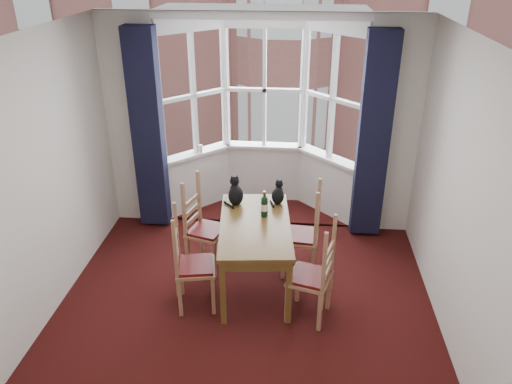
# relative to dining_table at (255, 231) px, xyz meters

# --- Properties ---
(floor) EXTENTS (4.50, 4.50, 0.00)m
(floor) POSITION_rel_dining_table_xyz_m (-0.07, -0.81, -0.69)
(floor) COLOR black
(floor) RESTS_ON ground
(ceiling) EXTENTS (4.50, 4.50, 0.00)m
(ceiling) POSITION_rel_dining_table_xyz_m (-0.07, -0.81, 2.11)
(ceiling) COLOR white
(ceiling) RESTS_ON floor
(wall_left) EXTENTS (0.00, 4.50, 4.50)m
(wall_left) POSITION_rel_dining_table_xyz_m (-2.07, -0.81, 0.71)
(wall_left) COLOR silver
(wall_left) RESTS_ON floor
(wall_right) EXTENTS (0.00, 4.50, 4.50)m
(wall_right) POSITION_rel_dining_table_xyz_m (1.93, -0.81, 0.71)
(wall_right) COLOR silver
(wall_right) RESTS_ON floor
(wall_back_pier_left) EXTENTS (0.70, 0.12, 2.80)m
(wall_back_pier_left) POSITION_rel_dining_table_xyz_m (-1.72, 1.44, 0.71)
(wall_back_pier_left) COLOR silver
(wall_back_pier_left) RESTS_ON floor
(wall_back_pier_right) EXTENTS (0.70, 0.12, 2.80)m
(wall_back_pier_right) POSITION_rel_dining_table_xyz_m (1.58, 1.44, 0.71)
(wall_back_pier_right) COLOR silver
(wall_back_pier_right) RESTS_ON floor
(bay_window) EXTENTS (2.76, 0.94, 2.80)m
(bay_window) POSITION_rel_dining_table_xyz_m (-0.07, 1.94, 0.71)
(bay_window) COLOR white
(bay_window) RESTS_ON floor
(curtain_left) EXTENTS (0.38, 0.22, 2.60)m
(curtain_left) POSITION_rel_dining_table_xyz_m (-1.49, 1.26, 0.66)
(curtain_left) COLOR black
(curtain_left) RESTS_ON floor
(curtain_right) EXTENTS (0.38, 0.22, 2.60)m
(curtain_right) POSITION_rel_dining_table_xyz_m (1.35, 1.26, 0.66)
(curtain_right) COLOR black
(curtain_right) RESTS_ON floor
(dining_table) EXTENTS (0.89, 1.48, 0.79)m
(dining_table) POSITION_rel_dining_table_xyz_m (0.00, 0.00, 0.00)
(dining_table) COLOR brown
(dining_table) RESTS_ON floor
(chair_left_near) EXTENTS (0.47, 0.49, 0.92)m
(chair_left_near) POSITION_rel_dining_table_xyz_m (-0.68, -0.42, -0.22)
(chair_left_near) COLOR #A0724E
(chair_left_near) RESTS_ON floor
(chair_left_far) EXTENTS (0.50, 0.52, 0.92)m
(chair_left_far) POSITION_rel_dining_table_xyz_m (-0.68, 0.34, -0.22)
(chair_left_far) COLOR #A0724E
(chair_left_far) RESTS_ON floor
(chair_right_near) EXTENTS (0.50, 0.52, 0.92)m
(chair_right_near) POSITION_rel_dining_table_xyz_m (0.68, -0.52, -0.22)
(chair_right_near) COLOR #A0724E
(chair_right_near) RESTS_ON floor
(chair_right_far) EXTENTS (0.44, 0.46, 0.92)m
(chair_right_far) POSITION_rel_dining_table_xyz_m (0.58, 0.28, -0.22)
(chair_right_far) COLOR #A0724E
(chair_right_far) RESTS_ON floor
(cat_left) EXTENTS (0.23, 0.28, 0.33)m
(cat_left) POSITION_rel_dining_table_xyz_m (-0.26, 0.44, 0.23)
(cat_left) COLOR black
(cat_left) RESTS_ON dining_table
(cat_right) EXTENTS (0.17, 0.22, 0.28)m
(cat_right) POSITION_rel_dining_table_xyz_m (0.22, 0.50, 0.21)
(cat_right) COLOR black
(cat_right) RESTS_ON dining_table
(wine_bottle) EXTENTS (0.08, 0.08, 0.30)m
(wine_bottle) POSITION_rel_dining_table_xyz_m (0.09, 0.17, 0.23)
(wine_bottle) COLOR black
(wine_bottle) RESTS_ON dining_table
(candle_tall) EXTENTS (0.06, 0.06, 0.11)m
(candle_tall) POSITION_rel_dining_table_xyz_m (-0.93, 1.79, 0.23)
(candle_tall) COLOR white
(candle_tall) RESTS_ON bay_window
(street) EXTENTS (80.00, 80.00, 0.00)m
(street) POSITION_rel_dining_table_xyz_m (-0.07, 31.44, -6.69)
(street) COLOR #333335
(street) RESTS_ON ground
(tenement_building) EXTENTS (18.40, 7.80, 15.20)m
(tenement_building) POSITION_rel_dining_table_xyz_m (-0.07, 13.20, 0.91)
(tenement_building) COLOR #A56055
(tenement_building) RESTS_ON street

